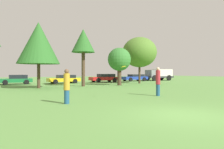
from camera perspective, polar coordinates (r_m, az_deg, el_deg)
ground_plane at (r=8.16m, az=19.48°, el=-10.56°), size 120.00×120.00×0.00m
person_thrower at (r=10.55m, az=-12.35°, el=-3.10°), size 0.30×0.30×1.73m
person_catcher at (r=14.01m, az=12.53°, el=-1.80°), size 0.30×0.30×1.90m
frisbee at (r=12.19m, az=3.14°, el=2.16°), size 0.26×0.25×0.11m
tree_2 at (r=21.40m, az=-19.55°, el=8.15°), size 4.03×4.03×6.39m
tree_3 at (r=23.05m, az=-7.92°, el=8.96°), size 2.53×2.53×6.25m
tree_4 at (r=24.42m, az=2.04°, el=4.08°), size 2.73×2.73×4.42m
tree_5 at (r=28.60m, az=7.57°, el=6.07°), size 4.64×4.64×6.30m
parked_car_green at (r=28.93m, az=-24.80°, el=-1.22°), size 3.90×1.91×1.21m
parked_car_yellow at (r=29.34m, az=-12.97°, el=-1.16°), size 4.35×2.09×1.16m
parked_car_red at (r=31.58m, az=-2.03°, el=-0.89°), size 4.45×2.03×1.26m
parked_car_blue at (r=35.59m, az=6.30°, el=-0.80°), size 4.53×2.09×1.15m
delivery_truck_grey at (r=38.76m, az=12.81°, el=0.16°), size 5.40×2.32×2.05m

